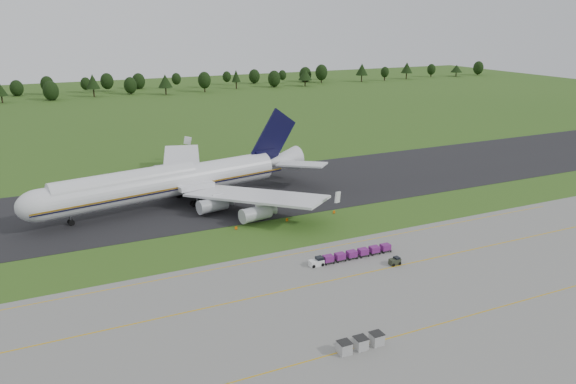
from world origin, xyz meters
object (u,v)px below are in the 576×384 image
utility_cart (395,262)px  uld_row (361,343)px  edge_markers (287,220)px  aircraft (171,181)px  baggage_train (350,255)px

utility_cart → uld_row: size_ratio=0.30×
uld_row → edge_markers: uld_row is taller
utility_cart → aircraft: bearing=118.8°
edge_markers → utility_cart: bearing=-74.6°
uld_row → edge_markers: size_ratio=0.28×
edge_markers → aircraft: bearing=132.3°
utility_cart → uld_row: uld_row is taller
aircraft → uld_row: aircraft is taller
baggage_train → utility_cart: (5.64, -5.28, -0.26)m
aircraft → edge_markers: (18.84, -20.74, -5.20)m
baggage_train → utility_cart: bearing=-43.2°
aircraft → baggage_train: aircraft is taller
aircraft → utility_cart: 54.95m
uld_row → utility_cart: bearing=45.3°
aircraft → utility_cart: (26.36, -47.96, -4.90)m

